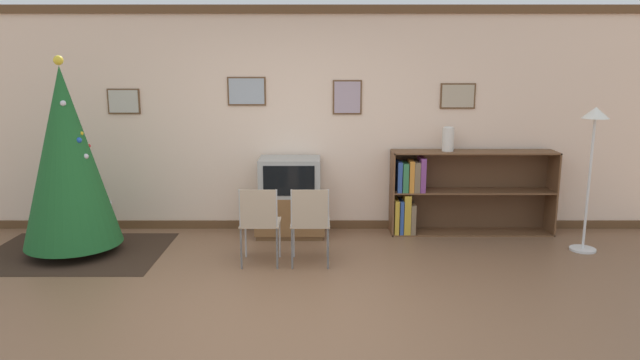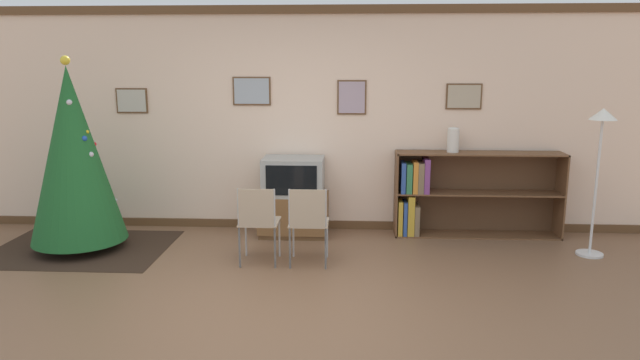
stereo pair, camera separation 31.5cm
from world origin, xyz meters
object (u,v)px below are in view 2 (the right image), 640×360
at_px(bookshelf, 450,194).
at_px(christmas_tree, 74,156).
at_px(television, 293,176).
at_px(folding_chair_left, 258,220).
at_px(vase, 453,140).
at_px(folding_chair_right, 308,221).
at_px(standing_lamp, 600,144).
at_px(tv_console, 294,214).

bearing_deg(bookshelf, christmas_tree, -169.58).
relative_size(television, bookshelf, 0.37).
bearing_deg(television, folding_chair_left, -103.43).
distance_m(christmas_tree, vase, 4.26).
xyz_separation_m(christmas_tree, folding_chair_right, (2.57, -0.40, -0.58)).
distance_m(folding_chair_left, folding_chair_right, 0.51).
relative_size(vase, standing_lamp, 0.18).
xyz_separation_m(christmas_tree, standing_lamp, (5.59, 0.08, 0.16)).
bearing_deg(folding_chair_left, standing_lamp, 7.88).
xyz_separation_m(television, vase, (1.87, 0.10, 0.44)).
distance_m(christmas_tree, folding_chair_left, 2.18).
relative_size(tv_console, vase, 2.83).
height_order(christmas_tree, tv_console, christmas_tree).
relative_size(christmas_tree, folding_chair_right, 2.57).
relative_size(television, folding_chair_right, 0.87).
bearing_deg(standing_lamp, christmas_tree, -179.13).
distance_m(christmas_tree, folding_chair_right, 2.67).
xyz_separation_m(tv_console, standing_lamp, (3.27, -0.58, 0.97)).
relative_size(tv_console, folding_chair_right, 1.00).
relative_size(folding_chair_left, standing_lamp, 0.52).
xyz_separation_m(folding_chair_left, bookshelf, (2.12, 1.17, 0.03)).
xyz_separation_m(vase, standing_lamp, (1.39, -0.68, 0.06)).
bearing_deg(folding_chair_left, folding_chair_right, 0.00).
xyz_separation_m(folding_chair_right, bookshelf, (1.61, 1.17, 0.03)).
relative_size(christmas_tree, folding_chair_left, 2.57).
bearing_deg(folding_chair_left, television, 76.57).
bearing_deg(standing_lamp, folding_chair_left, -172.12).
height_order(bookshelf, standing_lamp, standing_lamp).
distance_m(tv_console, standing_lamp, 3.46).
relative_size(bookshelf, vase, 6.74).
xyz_separation_m(folding_chair_left, vase, (2.13, 1.17, 0.68)).
height_order(television, bookshelf, bookshelf).
relative_size(christmas_tree, bookshelf, 1.08).
distance_m(television, standing_lamp, 3.35).
xyz_separation_m(christmas_tree, folding_chair_left, (2.06, -0.40, -0.58)).
bearing_deg(standing_lamp, tv_console, 169.86).
height_order(folding_chair_right, standing_lamp, standing_lamp).
distance_m(tv_console, vase, 2.08).
bearing_deg(bookshelf, vase, -50.22).
distance_m(vase, standing_lamp, 1.55).
height_order(bookshelf, vase, vase).
bearing_deg(tv_console, christmas_tree, -163.92).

